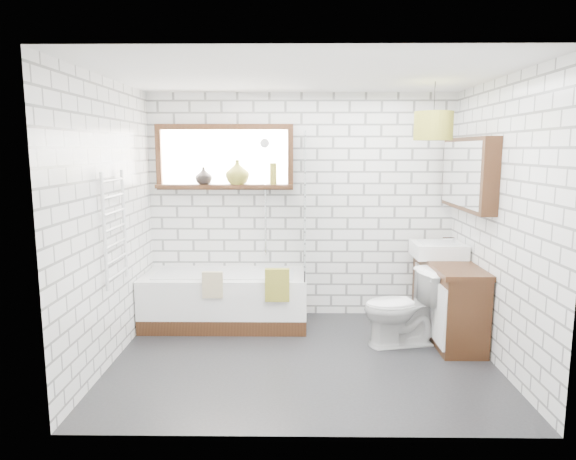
{
  "coord_description": "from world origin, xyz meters",
  "views": [
    {
      "loc": [
        -0.08,
        -4.45,
        1.88
      ],
      "look_at": [
        -0.14,
        0.25,
        1.14
      ],
      "focal_mm": 32.0,
      "sensor_mm": 36.0,
      "label": 1
    }
  ],
  "objects_px": {
    "basin": "(438,250)",
    "pendant": "(433,126)",
    "bathtub": "(226,299)",
    "vanity": "(447,298)",
    "toilet": "(402,308)"
  },
  "relations": [
    {
      "from": "basin",
      "to": "pendant",
      "type": "relative_size",
      "value": 1.44
    },
    {
      "from": "bathtub",
      "to": "basin",
      "type": "relative_size",
      "value": 3.37
    },
    {
      "from": "bathtub",
      "to": "pendant",
      "type": "distance_m",
      "value": 2.77
    },
    {
      "from": "vanity",
      "to": "basin",
      "type": "distance_m",
      "value": 0.5
    },
    {
      "from": "basin",
      "to": "toilet",
      "type": "distance_m",
      "value": 0.81
    },
    {
      "from": "pendant",
      "to": "toilet",
      "type": "bearing_deg",
      "value": -163.12
    },
    {
      "from": "vanity",
      "to": "toilet",
      "type": "bearing_deg",
      "value": -152.05
    },
    {
      "from": "vanity",
      "to": "basin",
      "type": "relative_size",
      "value": 2.63
    },
    {
      "from": "bathtub",
      "to": "basin",
      "type": "height_order",
      "value": "basin"
    },
    {
      "from": "basin",
      "to": "toilet",
      "type": "relative_size",
      "value": 0.69
    },
    {
      "from": "vanity",
      "to": "toilet",
      "type": "height_order",
      "value": "vanity"
    },
    {
      "from": "basin",
      "to": "toilet",
      "type": "bearing_deg",
      "value": -134.62
    },
    {
      "from": "pendant",
      "to": "vanity",
      "type": "bearing_deg",
      "value": 36.59
    },
    {
      "from": "bathtub",
      "to": "pendant",
      "type": "bearing_deg",
      "value": -13.92
    },
    {
      "from": "toilet",
      "to": "pendant",
      "type": "bearing_deg",
      "value": 95.5
    }
  ]
}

